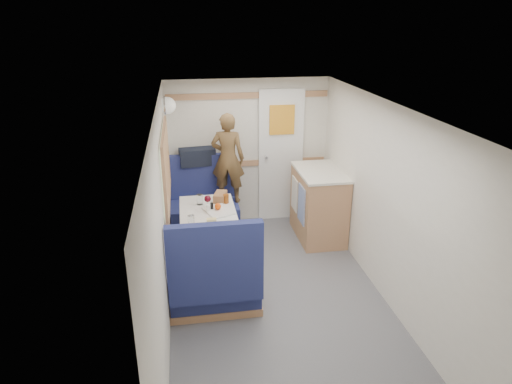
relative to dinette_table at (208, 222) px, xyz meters
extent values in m
plane|color=#515156|center=(0.65, -1.00, -0.57)|extent=(4.50, 4.50, 0.00)
plane|color=silver|center=(0.65, -1.00, 1.43)|extent=(4.50, 4.50, 0.00)
cube|color=silver|center=(0.65, 1.25, 0.43)|extent=(2.20, 0.02, 2.00)
cube|color=silver|center=(-0.45, -1.00, 0.43)|extent=(0.02, 4.50, 2.00)
cube|color=silver|center=(1.75, -1.00, 0.43)|extent=(0.02, 4.50, 2.00)
cube|color=#A8784C|center=(0.65, 1.23, 0.28)|extent=(2.15, 0.02, 0.08)
cube|color=#A8784C|center=(0.65, 1.23, 1.21)|extent=(2.15, 0.02, 0.08)
cube|color=#A9B79B|center=(-0.43, 0.00, 0.68)|extent=(0.04, 1.30, 0.72)
cube|color=white|center=(1.10, 1.22, 0.36)|extent=(0.62, 0.04, 1.86)
cube|color=orange|center=(1.10, 1.19, 0.88)|extent=(0.34, 0.03, 0.40)
cylinder|color=silver|center=(0.88, 1.17, 0.38)|extent=(0.04, 0.10, 0.04)
cube|color=white|center=(0.00, 0.00, 0.13)|extent=(0.62, 0.92, 0.04)
cylinder|color=silver|center=(0.00, 0.00, -0.22)|extent=(0.08, 0.08, 0.66)
cylinder|color=silver|center=(0.00, 0.00, -0.55)|extent=(0.36, 0.36, 0.03)
cube|color=navy|center=(0.00, 0.80, -0.34)|extent=(0.88, 0.50, 0.45)
cube|color=navy|center=(0.00, 1.08, 0.08)|extent=(0.88, 0.10, 0.80)
cube|color=#A8784C|center=(0.00, 0.80, -0.53)|extent=(0.90, 0.52, 0.08)
cube|color=navy|center=(0.00, -0.80, -0.34)|extent=(0.88, 0.50, 0.45)
cube|color=navy|center=(0.00, -1.08, 0.08)|extent=(0.88, 0.10, 0.80)
cube|color=#A8784C|center=(0.00, -0.80, -0.53)|extent=(0.90, 0.52, 0.08)
cube|color=#A8784C|center=(0.00, 1.12, 0.31)|extent=(0.90, 0.14, 0.04)
sphere|color=white|center=(-0.39, 0.85, 1.18)|extent=(0.20, 0.20, 0.20)
cube|color=#A8784C|center=(1.47, 0.55, -0.12)|extent=(0.54, 0.90, 0.90)
cube|color=silver|center=(1.47, 0.55, 0.34)|extent=(0.56, 0.92, 0.03)
cube|color=#5972B2|center=(1.19, 0.37, -0.02)|extent=(0.01, 0.30, 0.48)
cube|color=silver|center=(1.19, 0.73, -0.02)|extent=(0.01, 0.28, 0.44)
imported|color=brown|center=(0.33, 0.88, 0.48)|extent=(0.49, 0.38, 1.18)
cube|color=black|center=(-0.05, 1.12, 0.45)|extent=(0.49, 0.28, 0.22)
cube|color=white|center=(0.11, -0.07, 0.16)|extent=(0.36, 0.41, 0.02)
sphere|color=orange|center=(0.11, -0.05, 0.21)|extent=(0.07, 0.07, 0.07)
cube|color=#E2D182|center=(0.02, -0.36, 0.19)|extent=(0.10, 0.06, 0.04)
cylinder|color=white|center=(0.01, 0.01, 0.16)|extent=(0.06, 0.06, 0.01)
cylinder|color=white|center=(0.01, 0.01, 0.21)|extent=(0.01, 0.01, 0.10)
sphere|color=#450714|center=(0.01, 0.01, 0.28)|extent=(0.08, 0.08, 0.08)
cylinder|color=white|center=(-0.19, -0.38, 0.21)|extent=(0.07, 0.07, 0.11)
cylinder|color=white|center=(-0.08, 0.18, 0.21)|extent=(0.07, 0.07, 0.12)
cylinder|color=brown|center=(0.22, 0.17, 0.21)|extent=(0.07, 0.07, 0.10)
cylinder|color=black|center=(0.05, -0.02, 0.20)|extent=(0.03, 0.03, 0.09)
cylinder|color=white|center=(0.00, -0.08, 0.20)|extent=(0.04, 0.04, 0.09)
cube|color=olive|center=(0.17, 0.25, 0.20)|extent=(0.19, 0.26, 0.10)
camera|label=1|loc=(-0.22, -4.73, 2.20)|focal=32.00mm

